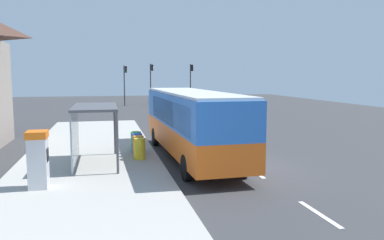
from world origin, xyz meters
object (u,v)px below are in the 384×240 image
object	(u,v)px
traffic_light_far_side	(125,79)
sedan_near	(167,99)
recycling_bin_blue	(137,143)
bus_shelter	(88,120)
traffic_light_near_side	(191,78)
recycling_bin_orange	(138,146)
recycling_bin_green	(136,141)
bus	(191,120)
white_van	(188,102)
traffic_light_median	(151,78)
ticket_machine	(38,159)
recycling_bin_yellow	(140,149)
sedan_far	(160,97)

from	to	relation	value
traffic_light_far_side	sedan_near	bearing A→B (deg)	-1.70
recycling_bin_blue	bus_shelter	size ratio (longest dim) A/B	0.24
recycling_bin_blue	traffic_light_near_side	xyz separation A→B (m)	(9.69, 31.20, 2.93)
recycling_bin_orange	recycling_bin_green	size ratio (longest dim) A/B	1.00
bus	white_van	distance (m)	19.21
bus_shelter	sedan_near	bearing A→B (deg)	75.54
recycling_bin_orange	bus_shelter	xyz separation A→B (m)	(-2.21, -1.23, 1.44)
recycling_bin_orange	traffic_light_median	xyz separation A→B (m)	(4.59, 33.50, 2.95)
bus_shelter	recycling_bin_blue	bearing A→B (deg)	41.08
traffic_light_near_side	traffic_light_far_side	xyz separation A→B (m)	(-8.60, 0.80, -0.13)
ticket_machine	recycling_bin_green	xyz separation A→B (m)	(3.71, 5.86, -0.52)
recycling_bin_yellow	traffic_light_median	size ratio (longest dim) A/B	0.17
sedan_near	ticket_machine	world-z (taller)	ticket_machine
ticket_machine	recycling_bin_blue	world-z (taller)	ticket_machine
sedan_near	traffic_light_far_side	xyz separation A→B (m)	(-5.40, 0.16, 2.66)
recycling_bin_yellow	traffic_light_near_side	xyz separation A→B (m)	(9.69, 32.60, 2.93)
recycling_bin_orange	bus_shelter	size ratio (longest dim) A/B	0.24
traffic_light_median	ticket_machine	bearing A→B (deg)	-102.34
recycling_bin_yellow	traffic_light_near_side	size ratio (longest dim) A/B	0.17
sedan_far	traffic_light_near_side	xyz separation A→B (m)	(3.20, -6.77, 2.79)
bus	recycling_bin_blue	xyz separation A→B (m)	(-2.49, 1.01, -1.19)
ticket_machine	bus_shelter	size ratio (longest dim) A/B	0.48
recycling_bin_orange	ticket_machine	bearing A→B (deg)	-129.76
bus_shelter	recycling_bin_yellow	bearing A→B (deg)	13.44
white_van	recycling_bin_green	bearing A→B (deg)	-110.53
ticket_machine	recycling_bin_green	world-z (taller)	ticket_machine
sedan_far	bus_shelter	xyz separation A→B (m)	(-8.71, -39.90, 1.31)
bus	traffic_light_near_side	distance (m)	33.05
ticket_machine	recycling_bin_green	distance (m)	6.96
traffic_light_far_side	traffic_light_median	distance (m)	3.59
sedan_far	traffic_light_far_side	world-z (taller)	traffic_light_far_side
recycling_bin_orange	recycling_bin_blue	size ratio (longest dim) A/B	1.00
ticket_machine	recycling_bin_orange	xyz separation A→B (m)	(3.71, 4.46, -0.52)
traffic_light_far_side	bus_shelter	world-z (taller)	traffic_light_far_side
sedan_far	bus_shelter	world-z (taller)	bus_shelter
sedan_near	bus	bearing A→B (deg)	-96.96
sedan_far	recycling_bin_orange	bearing A→B (deg)	-99.54
recycling_bin_blue	traffic_light_far_side	world-z (taller)	traffic_light_far_side
sedan_far	bus	bearing A→B (deg)	-95.88
bus	recycling_bin_blue	distance (m)	2.94
recycling_bin_green	traffic_light_median	size ratio (longest dim) A/B	0.17
sedan_near	traffic_light_far_side	world-z (taller)	traffic_light_far_side
recycling_bin_green	bus	bearing A→B (deg)	-34.52
sedan_near	sedan_far	distance (m)	6.13
sedan_far	traffic_light_far_side	xyz separation A→B (m)	(-5.40, -5.97, 2.66)
ticket_machine	recycling_bin_yellow	xyz separation A→B (m)	(3.71, 3.76, -0.52)
traffic_light_near_side	bus	bearing A→B (deg)	-102.61
bus	bus_shelter	distance (m)	4.80
white_van	recycling_bin_blue	bearing A→B (deg)	-109.79
recycling_bin_blue	recycling_bin_green	distance (m)	0.70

